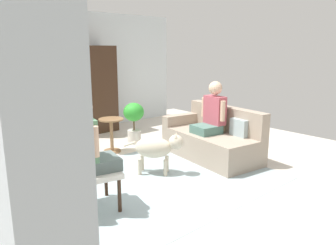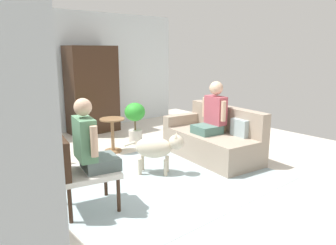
{
  "view_description": "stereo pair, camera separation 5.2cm",
  "coord_description": "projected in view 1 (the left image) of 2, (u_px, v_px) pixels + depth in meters",
  "views": [
    {
      "loc": [
        -2.92,
        -3.62,
        1.81
      ],
      "look_at": [
        -0.04,
        -0.33,
        0.83
      ],
      "focal_mm": 34.76,
      "sensor_mm": 36.0,
      "label": 1
    },
    {
      "loc": [
        -2.88,
        -3.66,
        1.81
      ],
      "look_at": [
        -0.04,
        -0.33,
        0.83
      ],
      "focal_mm": 34.76,
      "sensor_mm": 36.0,
      "label": 2
    }
  ],
  "objects": [
    {
      "name": "armchair",
      "position": [
        78.0,
        168.0,
        3.62
      ],
      "size": [
        0.75,
        0.7,
        0.89
      ],
      "color": "#382316",
      "rests_on": "ground"
    },
    {
      "name": "armoire_cabinet",
      "position": [
        90.0,
        90.0,
        7.14
      ],
      "size": [
        1.07,
        0.56,
        1.9
      ],
      "primitive_type": "cube",
      "color": "#382316",
      "rests_on": "ground"
    },
    {
      "name": "couch",
      "position": [
        212.0,
        139.0,
        5.58
      ],
      "size": [
        1.07,
        1.83,
        0.86
      ],
      "color": "gray",
      "rests_on": "ground"
    },
    {
      "name": "person_on_armchair",
      "position": [
        90.0,
        143.0,
        3.64
      ],
      "size": [
        0.52,
        0.56,
        0.83
      ],
      "color": "slate"
    },
    {
      "name": "bird_cage_stand",
      "position": [
        34.0,
        122.0,
        4.95
      ],
      "size": [
        0.42,
        0.42,
        1.37
      ],
      "color": "silver",
      "rests_on": "ground"
    },
    {
      "name": "ground_plane",
      "position": [
        156.0,
        172.0,
        4.93
      ],
      "size": [
        7.71,
        7.71,
        0.0
      ],
      "primitive_type": "plane",
      "color": "beige"
    },
    {
      "name": "person_on_couch",
      "position": [
        212.0,
        113.0,
        5.43
      ],
      "size": [
        0.52,
        0.55,
        0.86
      ],
      "color": "#4A7066"
    },
    {
      "name": "back_wall",
      "position": [
        60.0,
        73.0,
        7.05
      ],
      "size": [
        6.01,
        0.12,
        2.65
      ],
      "primitive_type": "cube",
      "color": "silver",
      "rests_on": "ground"
    },
    {
      "name": "area_rug",
      "position": [
        160.0,
        179.0,
        4.65
      ],
      "size": [
        3.12,
        2.56,
        0.01
      ],
      "primitive_type": "cube",
      "color": "#9EB2B7",
      "rests_on": "ground"
    },
    {
      "name": "dog",
      "position": [
        157.0,
        147.0,
        4.78
      ],
      "size": [
        0.64,
        0.7,
        0.63
      ],
      "color": "beige",
      "rests_on": "ground"
    },
    {
      "name": "parrot",
      "position": [
        29.0,
        75.0,
        4.79
      ],
      "size": [
        0.17,
        0.1,
        0.17
      ],
      "color": "blue",
      "rests_on": "bird_cage_stand"
    },
    {
      "name": "potted_plant",
      "position": [
        134.0,
        118.0,
        6.34
      ],
      "size": [
        0.4,
        0.4,
        0.81
      ],
      "color": "beige",
      "rests_on": "ground"
    },
    {
      "name": "round_end_table",
      "position": [
        112.0,
        132.0,
        5.82
      ],
      "size": [
        0.44,
        0.44,
        0.62
      ],
      "color": "olive",
      "rests_on": "ground"
    }
  ]
}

